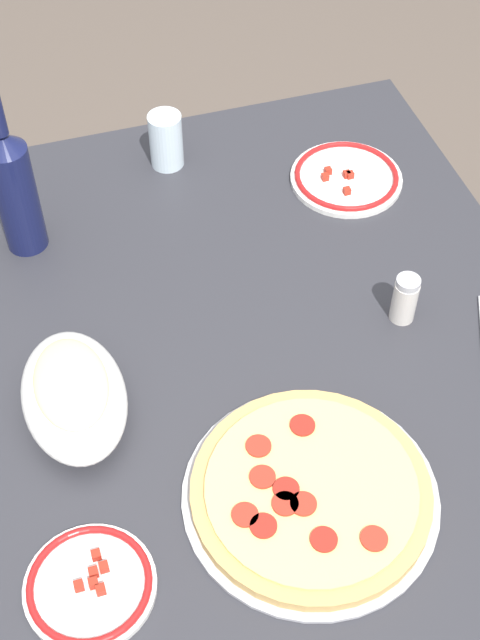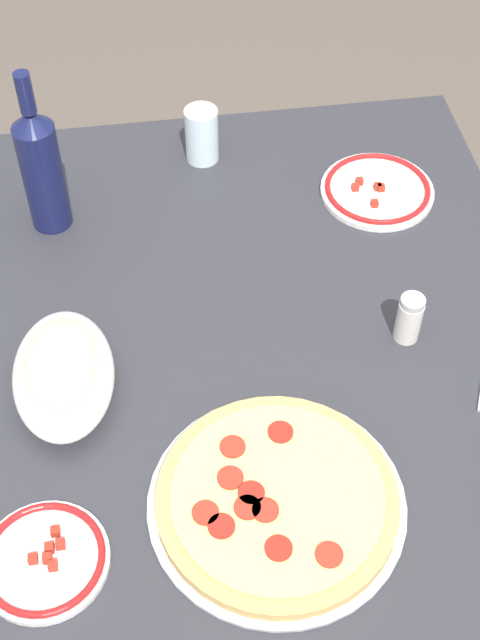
% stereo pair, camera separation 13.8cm
% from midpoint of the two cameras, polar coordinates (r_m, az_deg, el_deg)
% --- Properties ---
extents(ground_plane, '(8.00, 8.00, 0.00)m').
position_cam_midpoint_polar(ground_plane, '(2.01, -2.02, -14.08)').
color(ground_plane, brown).
rests_on(ground_plane, ground).
extents(dining_table, '(1.12, 1.00, 0.72)m').
position_cam_midpoint_polar(dining_table, '(1.49, -2.64, -3.83)').
color(dining_table, '#2D2D33').
rests_on(dining_table, ground).
extents(pepperoni_pizza, '(0.35, 0.35, 0.03)m').
position_cam_midpoint_polar(pepperoni_pizza, '(1.22, 1.28, -11.22)').
color(pepperoni_pizza, '#B7B7BC').
rests_on(pepperoni_pizza, dining_table).
extents(baked_pasta_dish, '(0.24, 0.15, 0.08)m').
position_cam_midpoint_polar(baked_pasta_dish, '(1.31, -13.63, -4.79)').
color(baked_pasta_dish, white).
rests_on(baked_pasta_dish, dining_table).
extents(wine_bottle, '(0.07, 0.07, 0.30)m').
position_cam_midpoint_polar(wine_bottle, '(1.51, -16.84, 7.94)').
color(wine_bottle, '#141942').
rests_on(wine_bottle, dining_table).
extents(water_glass, '(0.06, 0.06, 0.11)m').
position_cam_midpoint_polar(water_glass, '(1.67, -7.18, 11.26)').
color(water_glass, silver).
rests_on(water_glass, dining_table).
extents(side_plate_near, '(0.21, 0.21, 0.02)m').
position_cam_midpoint_polar(side_plate_near, '(1.65, 4.45, 9.00)').
color(side_plate_near, white).
rests_on(side_plate_near, dining_table).
extents(side_plate_far, '(0.17, 0.17, 0.02)m').
position_cam_midpoint_polar(side_plate_far, '(1.20, -13.01, -16.47)').
color(side_plate_far, white).
rests_on(side_plate_far, dining_table).
extents(spice_shaker, '(0.04, 0.04, 0.09)m').
position_cam_midpoint_polar(spice_shaker, '(1.40, 7.79, 1.19)').
color(spice_shaker, silver).
rests_on(spice_shaker, dining_table).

